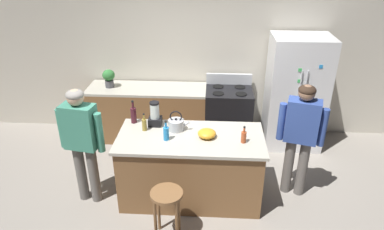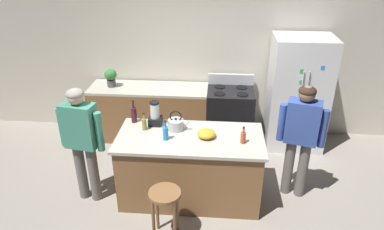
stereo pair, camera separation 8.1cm
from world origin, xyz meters
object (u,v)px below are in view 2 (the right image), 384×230
Objects in this scene: person_by_sink_right at (301,132)px; tea_kettle at (176,124)px; potted_plant at (111,77)px; bottle_wine at (134,114)px; bar_stool at (165,202)px; blender_appliance at (155,115)px; bottle_cooking_sauce at (243,137)px; bottle_vinegar at (144,124)px; refrigerator at (298,94)px; kitchen_island at (190,167)px; bottle_soda at (166,133)px; stove_range at (230,115)px; person_by_island_left at (82,136)px; mixing_bowl at (206,134)px.

person_by_sink_right is 1.57m from tea_kettle.
bottle_wine is (0.66, -1.22, -0.06)m from potted_plant.
bar_stool is (-1.59, -0.92, -0.44)m from person_by_sink_right.
bottle_cooking_sauce is at bearing -18.73° from blender_appliance.
bottle_vinegar is at bearing -48.35° from bottle_wine.
refrigerator reaches higher than bottle_wine.
refrigerator is at bearing 26.32° from bottle_wine.
refrigerator reaches higher than person_by_sink_right.
bottle_soda reaches higher than kitchen_island.
stove_range is (0.53, 1.52, 0.01)m from kitchen_island.
tea_kettle is (0.10, 0.25, -0.02)m from bottle_soda.
stove_range is 1.87m from bottle_vinegar.
bottle_soda is at bearing -116.97° from stove_range.
stove_range is 3.98× the size of tea_kettle.
person_by_island_left reaches higher than person_by_sink_right.
person_by_sink_right is at bearing 8.06° from mixing_bowl.
bottle_cooking_sauce is (0.64, -0.10, 0.53)m from kitchen_island.
stove_range is at bearing 50.65° from blender_appliance.
kitchen_island is 0.59m from tea_kettle.
blender_appliance is at bearing -129.35° from stove_range.
blender_appliance is at bearing -149.61° from refrigerator.
potted_plant is (-2.82, 1.38, 0.14)m from person_by_sink_right.
stove_range is 1.63m from tea_kettle.
stove_range is 1.67m from person_by_sink_right.
bottle_soda is at bearing -62.87° from blender_appliance.
bottle_soda is at bearing -40.96° from bottle_wine.
kitchen_island is at bearing -30.71° from blender_appliance.
person_by_island_left is (-2.91, -1.64, 0.04)m from refrigerator.
tea_kettle is (-0.73, -1.36, 0.53)m from stove_range.
refrigerator is 2.91m from bar_stool.
bottle_cooking_sauce is at bearing -120.56° from refrigerator.
blender_appliance is (-0.48, 0.29, 0.59)m from kitchen_island.
bar_stool is 2.73× the size of bottle_vinegar.
person_by_island_left is 1.17m from tea_kettle.
tea_kettle is (0.29, -0.12, -0.06)m from blender_appliance.
person_by_island_left reaches higher than stove_range.
bottle_cooking_sauce is at bearing -160.17° from person_by_sink_right.
person_by_sink_right is 6.95× the size of mixing_bowl.
bottle_cooking_sauce is (0.86, 0.66, 0.49)m from bar_stool.
person_by_sink_right is 5.69× the size of tea_kettle.
kitchen_island is 1.47m from person_by_sink_right.
kitchen_island is 5.61× the size of blender_appliance.
bottle_vinegar is 0.81m from mixing_bowl.
bottle_vinegar is 0.86× the size of tea_kettle.
person_by_island_left reaches higher than bar_stool.
stove_range is 2.54m from person_by_island_left.
bottle_cooking_sauce is (1.97, 0.04, 0.05)m from person_by_island_left.
bottle_wine is (-0.29, 0.05, -0.02)m from blender_appliance.
person_by_island_left reaches higher than bottle_cooking_sauce.
bottle_cooking_sauce is 0.78× the size of tea_kettle.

